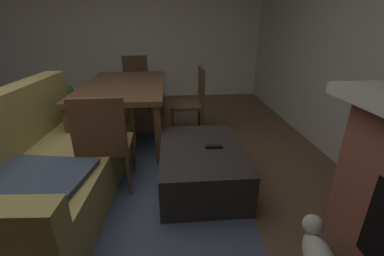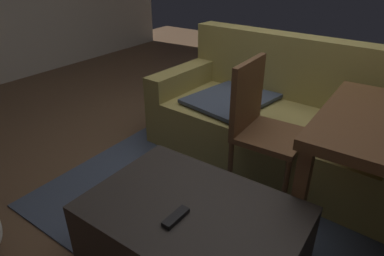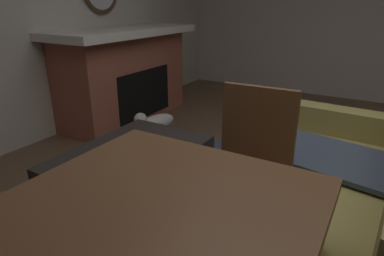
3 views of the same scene
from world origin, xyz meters
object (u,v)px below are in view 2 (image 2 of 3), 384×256
at_px(dining_chair_west, 260,120).
at_px(tv_remote, 176,217).
at_px(ottoman_coffee_table, 193,235).
at_px(couch, 280,120).

bearing_deg(dining_chair_west, tv_remote, -88.83).
xyz_separation_m(ottoman_coffee_table, dining_chair_west, (-0.04, 0.87, 0.33)).
relative_size(tv_remote, dining_chair_west, 0.17).
height_order(ottoman_coffee_table, dining_chair_west, dining_chair_west).
relative_size(couch, dining_chair_west, 2.27).
distance_m(ottoman_coffee_table, dining_chair_west, 0.93).
bearing_deg(tv_remote, ottoman_coffee_table, 83.40).
xyz_separation_m(ottoman_coffee_table, tv_remote, (-0.02, -0.12, 0.21)).
bearing_deg(tv_remote, couch, 93.77).
xyz_separation_m(couch, tv_remote, (0.04, -1.47, 0.08)).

